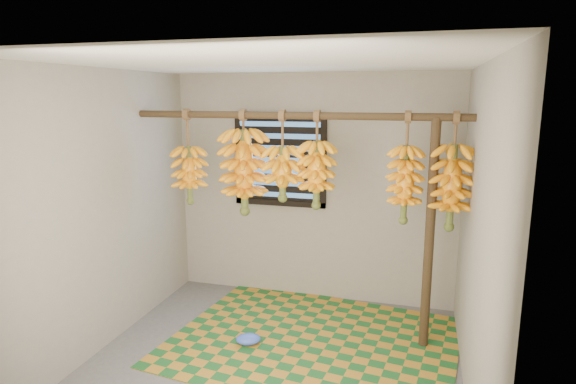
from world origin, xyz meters
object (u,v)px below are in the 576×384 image
(banana_bunch_c, at_px, (283,173))
(banana_bunch_d, at_px, (317,175))
(banana_bunch_b, at_px, (244,172))
(banana_bunch_e, at_px, (452,187))
(banana_bunch_f, at_px, (405,184))
(support_post, at_px, (429,237))
(banana_bunch_a, at_px, (189,175))
(woven_mat, at_px, (313,341))
(plastic_bag, at_px, (248,339))

(banana_bunch_c, bearing_deg, banana_bunch_d, -0.00)
(banana_bunch_b, xyz_separation_m, banana_bunch_e, (1.81, 0.00, -0.05))
(banana_bunch_c, xyz_separation_m, banana_bunch_f, (1.07, 0.00, -0.05))
(support_post, xyz_separation_m, banana_bunch_b, (-1.66, 0.00, 0.48))
(banana_bunch_d, bearing_deg, banana_bunch_b, 180.00)
(banana_bunch_a, relative_size, banana_bunch_d, 1.04)
(banana_bunch_c, distance_m, banana_bunch_e, 1.44)
(banana_bunch_a, height_order, banana_bunch_d, same)
(support_post, height_order, banana_bunch_e, banana_bunch_e)
(banana_bunch_b, distance_m, banana_bunch_f, 1.44)
(woven_mat, xyz_separation_m, banana_bunch_f, (0.73, 0.20, 1.43))
(banana_bunch_e, bearing_deg, support_post, -180.00)
(plastic_bag, relative_size, banana_bunch_d, 0.26)
(banana_bunch_b, height_order, banana_bunch_f, same)
(woven_mat, height_order, banana_bunch_c, banana_bunch_c)
(banana_bunch_b, relative_size, banana_bunch_f, 1.01)
(banana_bunch_b, bearing_deg, banana_bunch_d, -0.00)
(banana_bunch_c, bearing_deg, banana_bunch_e, 0.00)
(banana_bunch_a, height_order, banana_bunch_e, same)
(banana_bunch_b, distance_m, banana_bunch_c, 0.37)
(plastic_bag, height_order, banana_bunch_e, banana_bunch_e)
(banana_bunch_a, distance_m, banana_bunch_b, 0.56)
(banana_bunch_b, xyz_separation_m, banana_bunch_c, (0.37, -0.00, 0.00))
(banana_bunch_d, bearing_deg, banana_bunch_f, 0.00)
(banana_bunch_d, bearing_deg, woven_mat, -81.32)
(plastic_bag, bearing_deg, woven_mat, 21.57)
(support_post, xyz_separation_m, banana_bunch_a, (-2.22, 0.00, 0.43))
(banana_bunch_e, relative_size, banana_bunch_f, 1.03)
(banana_bunch_a, distance_m, banana_bunch_f, 1.99)
(banana_bunch_e, bearing_deg, banana_bunch_f, -180.00)
(banana_bunch_a, bearing_deg, banana_bunch_d, -0.00)
(woven_mat, bearing_deg, banana_bunch_b, 164.31)
(banana_bunch_d, height_order, banana_bunch_f, same)
(woven_mat, distance_m, banana_bunch_b, 1.65)
(banana_bunch_b, bearing_deg, plastic_bag, -67.76)
(woven_mat, bearing_deg, banana_bunch_d, 98.68)
(banana_bunch_a, relative_size, banana_bunch_b, 0.94)
(plastic_bag, bearing_deg, banana_bunch_f, 18.01)
(woven_mat, height_order, banana_bunch_d, banana_bunch_d)
(woven_mat, bearing_deg, plastic_bag, -158.43)
(woven_mat, xyz_separation_m, banana_bunch_c, (-0.34, 0.20, 1.48))
(support_post, distance_m, banana_bunch_d, 1.10)
(plastic_bag, relative_size, banana_bunch_f, 0.24)
(plastic_bag, distance_m, banana_bunch_e, 2.18)
(support_post, relative_size, woven_mat, 0.82)
(support_post, relative_size, banana_bunch_d, 2.33)
(banana_bunch_a, bearing_deg, plastic_bag, -29.65)
(plastic_bag, xyz_separation_m, banana_bunch_f, (1.27, 0.41, 1.38))
(banana_bunch_c, bearing_deg, banana_bunch_b, 180.00)
(support_post, xyz_separation_m, banana_bunch_d, (-0.98, -0.00, 0.49))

